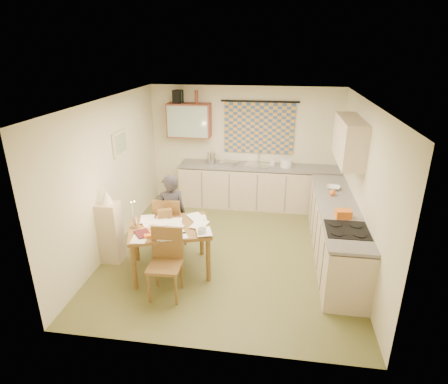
% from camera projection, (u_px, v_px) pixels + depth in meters
% --- Properties ---
extents(floor, '(4.00, 4.50, 0.02)m').
position_uv_depth(floor, '(230.00, 251.00, 6.38)').
color(floor, brown).
rests_on(floor, ground).
extents(ceiling, '(4.00, 4.50, 0.02)m').
position_uv_depth(ceiling, '(231.00, 100.00, 5.45)').
color(ceiling, white).
rests_on(ceiling, floor).
extents(wall_back, '(4.00, 0.02, 2.50)m').
position_uv_depth(wall_back, '(244.00, 146.00, 7.99)').
color(wall_back, beige).
rests_on(wall_back, floor).
extents(wall_front, '(4.00, 0.02, 2.50)m').
position_uv_depth(wall_front, '(202.00, 256.00, 3.83)').
color(wall_front, beige).
rests_on(wall_front, floor).
extents(wall_left, '(0.02, 4.50, 2.50)m').
position_uv_depth(wall_left, '(111.00, 175.00, 6.19)').
color(wall_left, beige).
rests_on(wall_left, floor).
extents(wall_right, '(0.02, 4.50, 2.50)m').
position_uv_depth(wall_right, '(363.00, 188.00, 5.64)').
color(wall_right, beige).
rests_on(wall_right, floor).
extents(window_blind, '(1.45, 0.03, 1.05)m').
position_uv_depth(window_blind, '(259.00, 128.00, 7.77)').
color(window_blind, '#35537D').
rests_on(window_blind, wall_back).
extents(curtain_rod, '(1.60, 0.04, 0.04)m').
position_uv_depth(curtain_rod, '(260.00, 101.00, 7.55)').
color(curtain_rod, black).
rests_on(curtain_rod, wall_back).
extents(wall_cabinet, '(0.90, 0.34, 0.70)m').
position_uv_depth(wall_cabinet, '(189.00, 120.00, 7.78)').
color(wall_cabinet, brown).
rests_on(wall_cabinet, wall_back).
extents(wall_cabinet_glass, '(0.84, 0.02, 0.64)m').
position_uv_depth(wall_cabinet_glass, '(187.00, 122.00, 7.63)').
color(wall_cabinet_glass, '#99B2A5').
rests_on(wall_cabinet_glass, wall_back).
extents(upper_cabinet_right, '(0.34, 1.30, 0.70)m').
position_uv_depth(upper_cabinet_right, '(349.00, 140.00, 5.95)').
color(upper_cabinet_right, '#C3AB8E').
rests_on(upper_cabinet_right, wall_right).
extents(framed_print, '(0.04, 0.50, 0.40)m').
position_uv_depth(framed_print, '(120.00, 143.00, 6.39)').
color(framed_print, beige).
rests_on(framed_print, wall_left).
extents(print_canvas, '(0.01, 0.42, 0.32)m').
position_uv_depth(print_canvas, '(121.00, 143.00, 6.38)').
color(print_canvas, beige).
rests_on(print_canvas, wall_left).
extents(counter_back, '(3.30, 0.62, 0.92)m').
position_uv_depth(counter_back, '(258.00, 187.00, 7.96)').
color(counter_back, '#C3AB8E').
rests_on(counter_back, floor).
extents(counter_right, '(0.62, 2.95, 0.92)m').
position_uv_depth(counter_right, '(335.00, 232.00, 6.03)').
color(counter_right, '#C3AB8E').
rests_on(counter_right, floor).
extents(stove, '(0.60, 0.60, 0.93)m').
position_uv_depth(stove, '(343.00, 259.00, 5.25)').
color(stove, white).
rests_on(stove, floor).
extents(sink, '(0.67, 0.60, 0.10)m').
position_uv_depth(sink, '(257.00, 167.00, 7.80)').
color(sink, silver).
rests_on(sink, counter_back).
extents(tap, '(0.03, 0.03, 0.28)m').
position_uv_depth(tap, '(259.00, 157.00, 7.90)').
color(tap, silver).
rests_on(tap, counter_back).
extents(dish_rack, '(0.43, 0.40, 0.06)m').
position_uv_depth(dish_rack, '(229.00, 163.00, 7.86)').
color(dish_rack, silver).
rests_on(dish_rack, counter_back).
extents(kettle, '(0.20, 0.20, 0.24)m').
position_uv_depth(kettle, '(211.00, 158.00, 7.88)').
color(kettle, silver).
rests_on(kettle, counter_back).
extents(mixing_bowl, '(0.31, 0.31, 0.16)m').
position_uv_depth(mixing_bowl, '(286.00, 163.00, 7.68)').
color(mixing_bowl, white).
rests_on(mixing_bowl, counter_back).
extents(soap_bottle, '(0.14, 0.14, 0.17)m').
position_uv_depth(soap_bottle, '(272.00, 161.00, 7.76)').
color(soap_bottle, white).
rests_on(soap_bottle, counter_back).
extents(bowl, '(0.31, 0.31, 0.06)m').
position_uv_depth(bowl, '(333.00, 188.00, 6.50)').
color(bowl, white).
rests_on(bowl, counter_right).
extents(orange_bag, '(0.24, 0.18, 0.12)m').
position_uv_depth(orange_bag, '(343.00, 214.00, 5.42)').
color(orange_bag, orange).
rests_on(orange_bag, counter_right).
extents(fruit_orange, '(0.10, 0.10, 0.10)m').
position_uv_depth(fruit_orange, '(332.00, 193.00, 6.22)').
color(fruit_orange, orange).
rests_on(fruit_orange, counter_right).
extents(speaker, '(0.20, 0.23, 0.26)m').
position_uv_depth(speaker, '(178.00, 97.00, 7.64)').
color(speaker, black).
rests_on(speaker, wall_cabinet).
extents(bottle_green, '(0.09, 0.09, 0.26)m').
position_uv_depth(bottle_green, '(180.00, 97.00, 7.63)').
color(bottle_green, '#195926').
rests_on(bottle_green, wall_cabinet).
extents(bottle_brown, '(0.08, 0.08, 0.26)m').
position_uv_depth(bottle_brown, '(196.00, 97.00, 7.58)').
color(bottle_brown, brown).
rests_on(bottle_brown, wall_cabinet).
extents(dining_table, '(1.40, 1.22, 0.75)m').
position_uv_depth(dining_table, '(170.00, 248.00, 5.69)').
color(dining_table, brown).
rests_on(dining_table, floor).
extents(chair_far, '(0.45, 0.45, 0.99)m').
position_uv_depth(chair_far, '(171.00, 234.00, 6.28)').
color(chair_far, brown).
rests_on(chair_far, floor).
extents(chair_near, '(0.45, 0.45, 0.97)m').
position_uv_depth(chair_near, '(166.00, 276.00, 5.15)').
color(chair_near, brown).
rests_on(chair_near, floor).
extents(person, '(0.77, 0.74, 1.38)m').
position_uv_depth(person, '(171.00, 215.00, 6.08)').
color(person, black).
rests_on(person, floor).
extents(shelf_stand, '(0.32, 0.30, 1.00)m').
position_uv_depth(shelf_stand, '(111.00, 232.00, 5.92)').
color(shelf_stand, '#C3AB8E').
rests_on(shelf_stand, floor).
extents(lampshade, '(0.20, 0.20, 0.22)m').
position_uv_depth(lampshade, '(106.00, 197.00, 5.69)').
color(lampshade, beige).
rests_on(lampshade, shelf_stand).
extents(letter_rack, '(0.24, 0.18, 0.16)m').
position_uv_depth(letter_rack, '(165.00, 214.00, 5.77)').
color(letter_rack, brown).
rests_on(letter_rack, dining_table).
extents(mug, '(0.20, 0.20, 0.10)m').
position_uv_depth(mug, '(202.00, 231.00, 5.30)').
color(mug, white).
rests_on(mug, dining_table).
extents(magazine, '(0.45, 0.45, 0.02)m').
position_uv_depth(magazine, '(136.00, 235.00, 5.27)').
color(magazine, maroon).
rests_on(magazine, dining_table).
extents(book, '(0.32, 0.35, 0.02)m').
position_uv_depth(book, '(140.00, 232.00, 5.37)').
color(book, orange).
rests_on(book, dining_table).
extents(orange_box, '(0.14, 0.12, 0.04)m').
position_uv_depth(orange_box, '(148.00, 236.00, 5.24)').
color(orange_box, orange).
rests_on(orange_box, dining_table).
extents(eyeglasses, '(0.13, 0.10, 0.02)m').
position_uv_depth(eyeglasses, '(181.00, 234.00, 5.33)').
color(eyeglasses, black).
rests_on(eyeglasses, dining_table).
extents(candle_holder, '(0.06, 0.06, 0.18)m').
position_uv_depth(candle_holder, '(135.00, 222.00, 5.48)').
color(candle_holder, silver).
rests_on(candle_holder, dining_table).
extents(candle, '(0.03, 0.03, 0.22)m').
position_uv_depth(candle, '(132.00, 209.00, 5.43)').
color(candle, white).
rests_on(candle, dining_table).
extents(candle_flame, '(0.02, 0.02, 0.02)m').
position_uv_depth(candle_flame, '(134.00, 202.00, 5.38)').
color(candle_flame, '#FFCC66').
rests_on(candle_flame, dining_table).
extents(papers, '(1.23, 1.13, 0.03)m').
position_uv_depth(papers, '(171.00, 226.00, 5.53)').
color(papers, white).
rests_on(papers, dining_table).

